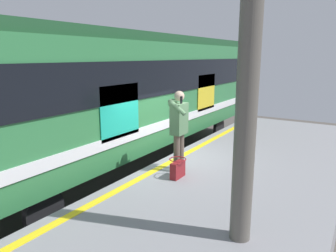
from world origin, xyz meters
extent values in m
plane|color=#4C4742|center=(0.00, 0.00, 0.00)|extent=(23.74, 23.74, 0.00)
cube|color=gray|center=(0.00, 1.94, 0.47)|extent=(12.85, 3.88, 0.94)
cube|color=yellow|center=(0.00, 0.30, 0.95)|extent=(12.60, 0.16, 0.01)
cube|color=slate|center=(0.00, -1.19, 0.08)|extent=(16.71, 0.08, 0.16)
cube|color=slate|center=(0.00, -2.63, 0.08)|extent=(16.71, 0.08, 0.16)
cube|color=#2D723F|center=(-1.25, -1.91, 2.36)|extent=(12.68, 2.80, 2.81)
cube|color=#1B4426|center=(-1.25, -1.91, 3.88)|extent=(12.42, 2.58, 0.24)
cube|color=black|center=(-1.25, -0.50, 2.85)|extent=(12.04, 0.03, 0.90)
cube|color=silver|center=(-1.25, -0.50, 1.58)|extent=(12.04, 0.03, 0.24)
cube|color=gold|center=(-3.47, -0.49, 2.22)|extent=(1.27, 0.02, 1.18)
cube|color=#19A58C|center=(0.97, -0.49, 2.22)|extent=(1.27, 0.02, 1.18)
cylinder|color=black|center=(2.87, -0.79, 0.58)|extent=(0.84, 0.12, 0.84)
cylinder|color=black|center=(-5.37, -0.79, 0.58)|extent=(0.84, 0.12, 0.84)
cylinder|color=black|center=(-5.37, -3.03, 0.58)|extent=(0.84, 0.12, 0.84)
cylinder|color=brown|center=(0.42, 0.74, 1.35)|extent=(0.14, 0.14, 0.82)
cylinder|color=brown|center=(0.60, 0.74, 1.35)|extent=(0.14, 0.14, 0.82)
cube|color=#4C724C|center=(0.51, 0.74, 2.10)|extent=(0.40, 0.24, 0.67)
sphere|color=#4C724C|center=(0.51, 0.58, 2.41)|extent=(0.20, 0.20, 0.20)
sphere|color=beige|center=(0.51, 0.74, 2.58)|extent=(0.22, 0.22, 0.22)
cylinder|color=#4C724C|center=(0.26, 0.74, 2.03)|extent=(0.09, 0.09, 0.60)
cylinder|color=#4C724C|center=(0.74, 0.82, 2.38)|extent=(0.09, 0.42, 0.33)
cube|color=black|center=(0.74, 0.92, 2.54)|extent=(0.07, 0.02, 0.15)
cube|color=maroon|center=(0.89, 0.93, 1.11)|extent=(0.39, 0.15, 0.34)
torus|color=maroon|center=(0.89, 0.93, 1.34)|extent=(0.35, 0.35, 0.02)
cylinder|color=#59544C|center=(2.36, 2.78, 2.77)|extent=(0.28, 0.28, 3.65)
camera|label=1|loc=(6.23, 4.02, 3.41)|focal=33.81mm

